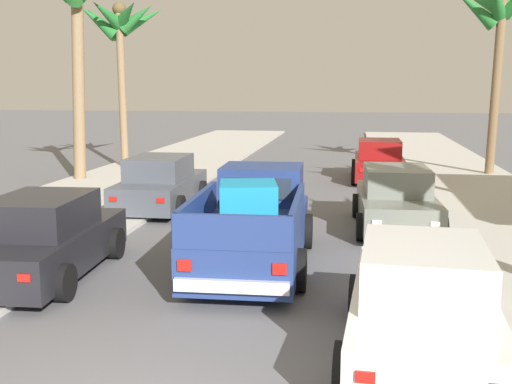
{
  "coord_description": "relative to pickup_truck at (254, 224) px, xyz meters",
  "views": [
    {
      "loc": [
        2.26,
        -5.16,
        3.51
      ],
      "look_at": [
        0.14,
        8.18,
        1.2
      ],
      "focal_mm": 43.55,
      "sensor_mm": 36.0,
      "label": 1
    }
  ],
  "objects": [
    {
      "name": "car_left_far",
      "position": [
        2.85,
        11.72,
        -0.1
      ],
      "size": [
        2.02,
        4.26,
        1.54
      ],
      "color": "maroon",
      "rests_on": "ground"
    },
    {
      "name": "palm_tree_right_back",
      "position": [
        7.15,
        13.13,
        5.25
      ],
      "size": [
        4.01,
        3.62,
        7.34
      ],
      "color": "brown",
      "rests_on": "ground"
    },
    {
      "name": "palm_tree_left_fore",
      "position": [
        -8.06,
        9.8,
        5.51
      ],
      "size": [
        3.66,
        3.48,
        8.03
      ],
      "color": "#846B4C",
      "rests_on": "ground"
    },
    {
      "name": "curb_right",
      "position": [
        4.11,
        5.31,
        -0.77
      ],
      "size": [
        0.16,
        60.0,
        0.1
      ],
      "primitive_type": "cube",
      "color": "silver",
      "rests_on": "ground"
    },
    {
      "name": "car_right_mid",
      "position": [
        2.98,
        3.61,
        -0.1
      ],
      "size": [
        2.14,
        4.31,
        1.54
      ],
      "color": "slate",
      "rests_on": "ground"
    },
    {
      "name": "car_right_far",
      "position": [
        2.85,
        -3.92,
        -0.1
      ],
      "size": [
        2.21,
        4.34,
        1.54
      ],
      "color": "silver",
      "rests_on": "ground"
    },
    {
      "name": "curb_left",
      "position": [
        -4.78,
        5.31,
        -0.77
      ],
      "size": [
        0.16,
        60.0,
        0.1
      ],
      "primitive_type": "cube",
      "color": "silver",
      "rests_on": "ground"
    },
    {
      "name": "sidewalk_left",
      "position": [
        -6.03,
        5.31,
        -0.76
      ],
      "size": [
        5.31,
        60.0,
        0.12
      ],
      "primitive_type": "cube",
      "color": "beige",
      "rests_on": "ground"
    },
    {
      "name": "pickup_truck",
      "position": [
        0.0,
        0.0,
        0.0
      ],
      "size": [
        2.34,
        5.27,
        1.8
      ],
      "color": "navy",
      "rests_on": "ground"
    },
    {
      "name": "car_right_near",
      "position": [
        -3.71,
        -1.44,
        -0.1
      ],
      "size": [
        2.19,
        4.33,
        1.54
      ],
      "color": "black",
      "rests_on": "ground"
    },
    {
      "name": "palm_tree_right_mid",
      "position": [
        -7.74,
        13.19,
        5.04
      ],
      "size": [
        3.55,
        3.46,
        6.97
      ],
      "color": "#846B4C",
      "rests_on": "ground"
    },
    {
      "name": "car_left_near",
      "position": [
        -3.56,
        5.13,
        -0.1
      ],
      "size": [
        2.07,
        4.28,
        1.54
      ],
      "color": "#474C56",
      "rests_on": "ground"
    },
    {
      "name": "sidewalk_right",
      "position": [
        5.37,
        5.31,
        -0.76
      ],
      "size": [
        5.31,
        60.0,
        0.12
      ],
      "primitive_type": "cube",
      "color": "beige",
      "rests_on": "ground"
    }
  ]
}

